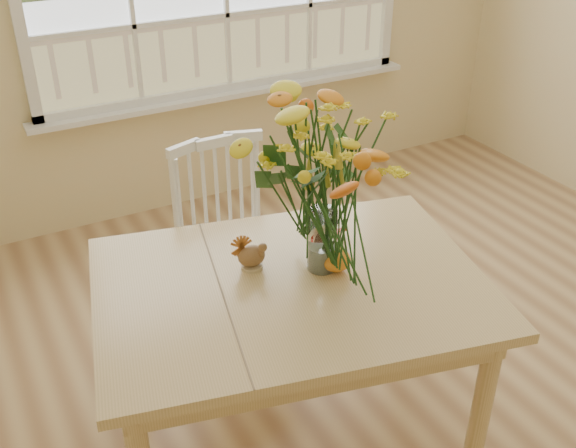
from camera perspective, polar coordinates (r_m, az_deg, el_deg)
floor at (r=2.96m, az=14.17°, el=-15.21°), size 4.00×4.50×0.01m
dining_table at (r=2.39m, az=0.23°, el=-6.69°), size 1.51×1.23×0.72m
windsor_chair at (r=2.98m, az=-5.13°, el=-0.91°), size 0.44×0.42×0.93m
flower_vase at (r=2.23m, az=3.06°, el=3.69°), size 0.48×0.48×0.58m
pumpkin at (r=2.37m, az=4.07°, el=-3.12°), size 0.10×0.10×0.08m
turkey_figurine at (r=2.38m, az=-3.11°, el=-2.72°), size 0.11×0.09×0.12m
dark_gourd at (r=2.54m, az=3.13°, el=-0.83°), size 0.13×0.08×0.07m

